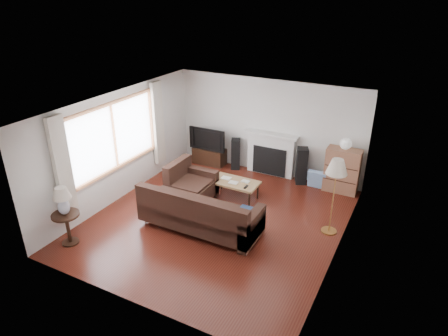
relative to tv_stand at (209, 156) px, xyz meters
The scene contains 17 objects.
room 3.14m from the tv_stand, 57.35° to the right, with size 5.10×5.60×2.54m.
window 3.12m from the tv_stand, 107.43° to the right, with size 0.12×2.74×1.54m, color #945A37.
curtain_near 4.45m from the tv_stand, 100.71° to the right, with size 0.10×0.35×2.10m, color silver.
curtain_far 1.85m from the tv_stand, 124.06° to the right, with size 0.10×0.35×2.10m, color silver.
fireplace 1.79m from the tv_stand, ahead, with size 1.40×0.26×1.15m, color white.
tv_stand is the anchor object (origin of this frame).
television 0.53m from the tv_stand, ahead, with size 1.06×0.14×0.61m, color black.
speaker_left 0.81m from the tv_stand, ahead, with size 0.23×0.28×0.84m, color black.
speaker_right 2.64m from the tv_stand, ahead, with size 0.26×0.31×0.93m, color black.
bookshelf 3.63m from the tv_stand, ahead, with size 0.80×0.38×1.10m, color #935F44.
globe_lamp 3.75m from the tv_stand, ahead, with size 0.27×0.27×0.27m, color white.
sectional_sofa 3.30m from the tv_stand, 63.82° to the right, with size 2.68×1.96×0.87m, color black.
coffee_table 2.09m from the tv_stand, 44.21° to the right, with size 1.11×0.61×0.43m, color olive.
footstool 2.78m from the tv_stand, 83.54° to the right, with size 0.46×0.46×0.39m, color black.
floor_lamp 4.28m from the tv_stand, 25.70° to the right, with size 0.41×0.41×1.60m, color #AF793C.
side_table 4.58m from the tv_stand, 96.87° to the right, with size 0.52×0.52×0.65m, color black.
table_lamp 4.63m from the tv_stand, 96.87° to the right, with size 0.34×0.34×0.55m, color silver.
Camera 1 is at (3.48, -6.38, 4.59)m, focal length 32.00 mm.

